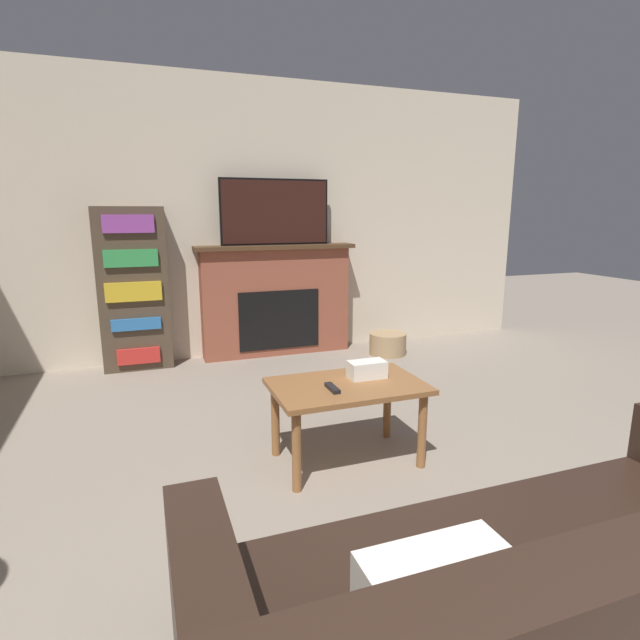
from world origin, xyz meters
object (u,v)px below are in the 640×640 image
Objects in this scene: fireplace at (276,300)px; bookshelf at (134,289)px; storage_basket at (388,344)px; tv at (275,212)px; coffee_table at (347,396)px; couch at (560,630)px.

bookshelf is (-1.35, -0.02, 0.18)m from fireplace.
bookshelf is 2.53m from storage_basket.
tv is 1.52m from bookshelf.
fireplace is at bearing 84.82° from coffee_table.
storage_basket is at bearing 69.83° from couch.
tv is at bearing 0.13° from bookshelf.
bookshelf is at bearing 115.93° from coffee_table.
fireplace is at bearing 0.97° from bookshelf.
bookshelf reaches higher than couch.
bookshelf is (-1.11, 3.94, 0.47)m from couch.
fireplace is 1.48× the size of tv.
storage_basket is at bearing -21.29° from fireplace.
couch is 5.50× the size of storage_basket.
coffee_table is at bearing 89.21° from couch.
coffee_table is (-0.21, -2.36, -0.16)m from fireplace.
tv is 1.75m from storage_basket.
fireplace is at bearing 86.59° from couch.
fireplace is 1.23m from storage_basket.
storage_basket is (1.30, 3.55, -0.17)m from couch.
coffee_table is at bearing -95.18° from fireplace.
tv reaches higher than couch.
fireplace reaches higher than couch.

